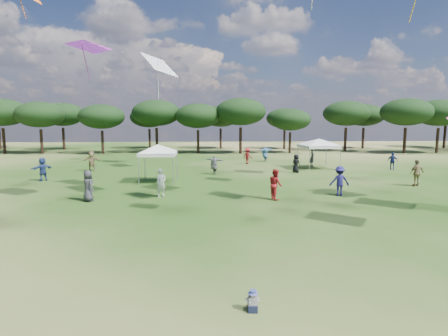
# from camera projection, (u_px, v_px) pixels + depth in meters

# --- Properties ---
(tree_line) EXTENTS (108.78, 17.63, 7.77)m
(tree_line) POSITION_uv_depth(u_px,v_px,m) (233.00, 114.00, 54.05)
(tree_line) COLOR black
(tree_line) RESTS_ON ground
(tent_left) EXTENTS (5.38, 5.38, 3.19)m
(tent_left) POSITION_uv_depth(u_px,v_px,m) (158.00, 146.00, 27.92)
(tent_left) COLOR gray
(tent_left) RESTS_ON ground
(tent_right) EXTENTS (6.43, 6.43, 3.17)m
(tent_right) POSITION_uv_depth(u_px,v_px,m) (319.00, 140.00, 35.66)
(tent_right) COLOR gray
(tent_right) RESTS_ON ground
(toddler) EXTENTS (0.38, 0.42, 0.56)m
(toddler) POSITION_uv_depth(u_px,v_px,m) (253.00, 301.00, 9.38)
(toddler) COLOR black
(toddler) RESTS_ON ground
(festival_crowd) EXTENTS (31.35, 20.95, 1.92)m
(festival_crowd) POSITION_uv_depth(u_px,v_px,m) (226.00, 166.00, 31.22)
(festival_crowd) COLOR maroon
(festival_crowd) RESTS_ON ground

